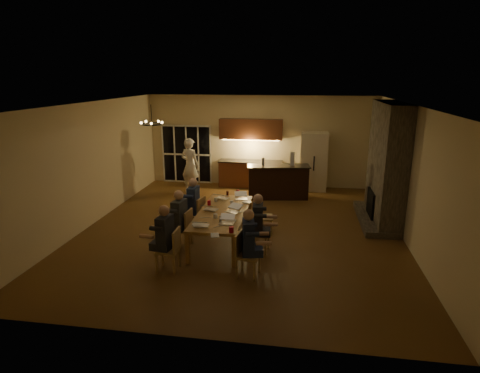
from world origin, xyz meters
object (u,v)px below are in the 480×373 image
at_px(chair_left_near, 168,250).
at_px(laptop_a, 201,221).
at_px(chandelier, 152,124).
at_px(dining_table, 223,226).
at_px(chair_left_far, 195,214).
at_px(laptop_e, 222,194).
at_px(redcup_near, 231,230).
at_px(can_silver, 220,219).
at_px(can_right, 239,206).
at_px(bar_blender, 292,159).
at_px(mug_mid, 232,203).
at_px(person_right_mid, 258,224).
at_px(bar_island, 278,182).
at_px(chair_right_near, 248,255).
at_px(person_left_far, 194,204).
at_px(redcup_mid, 209,203).
at_px(refrigerator, 314,161).
at_px(laptop_d, 233,208).
at_px(mug_back, 216,199).
at_px(person_right_near, 248,243).
at_px(plate_near, 231,220).
at_px(laptop_c, 211,205).
at_px(mug_front, 215,216).
at_px(redcup_far, 238,192).
at_px(can_cola, 227,193).
at_px(chair_left_mid, 181,228).
at_px(chair_right_far, 264,217).
at_px(plate_left, 198,224).
at_px(chair_right_mid, 259,233).
at_px(person_left_near, 165,238).
at_px(bar_bottle, 263,161).
at_px(laptop_b, 227,219).
at_px(plate_far, 247,202).

relative_size(chair_left_near, laptop_a, 2.78).
bearing_deg(chandelier, dining_table, -8.21).
bearing_deg(chair_left_far, laptop_e, 137.73).
relative_size(redcup_near, can_silver, 1.00).
height_order(can_right, bar_blender, bar_blender).
xyz_separation_m(mug_mid, can_right, (0.24, -0.29, 0.01)).
xyz_separation_m(redcup_near, can_silver, (-0.35, 0.57, 0.00)).
xyz_separation_m(chair_left_far, person_right_mid, (1.75, -1.13, 0.24)).
xyz_separation_m(bar_island, redcup_near, (-0.65, -5.00, 0.27)).
bearing_deg(chair_right_near, can_right, 23.03).
height_order(person_left_far, redcup_mid, person_left_far).
bearing_deg(chair_left_far, refrigerator, 157.47).
xyz_separation_m(laptop_d, mug_back, (-0.57, 0.76, -0.06)).
relative_size(person_right_near, laptop_a, 4.31).
relative_size(mug_mid, plate_near, 0.40).
bearing_deg(laptop_c, person_left_far, -29.62).
bearing_deg(chair_right_near, laptop_d, 28.98).
xyz_separation_m(bar_island, mug_front, (-1.15, -4.21, 0.26)).
xyz_separation_m(laptop_a, laptop_e, (0.06, 2.02, 0.00)).
bearing_deg(laptop_a, redcup_far, -103.18).
distance_m(redcup_near, can_cola, 2.64).
xyz_separation_m(chair_left_near, chandelier, (-0.90, 1.87, 2.31)).
relative_size(can_silver, can_cola, 1.00).
distance_m(chair_left_near, laptop_d, 1.98).
xyz_separation_m(bar_island, person_right_near, (-0.25, -5.34, 0.15)).
distance_m(bar_island, chair_left_mid, 4.63).
xyz_separation_m(chair_right_far, bar_blender, (0.59, 3.20, 0.85)).
bearing_deg(can_cola, mug_front, -88.17).
height_order(laptop_a, plate_left, laptop_a).
xyz_separation_m(bar_island, mug_back, (-1.41, -2.99, 0.26)).
bearing_deg(chair_right_near, mug_mid, 27.04).
height_order(laptop_d, laptop_e, same).
distance_m(chair_left_mid, chair_right_near, 2.10).
bearing_deg(person_right_near, bar_blender, -18.26).
bearing_deg(mug_back, can_cola, 71.26).
bearing_deg(chair_left_mid, person_right_near, 62.43).
relative_size(chandelier, mug_front, 5.30).
relative_size(dining_table, redcup_mid, 22.68).
xyz_separation_m(chair_right_mid, laptop_d, (-0.68, 0.43, 0.42)).
distance_m(person_left_far, plate_near, 1.66).
height_order(redcup_far, plate_left, redcup_far).
height_order(person_left_near, mug_back, person_left_near).
height_order(person_right_mid, bar_bottle, person_right_mid).
bearing_deg(person_left_far, chair_right_mid, 62.29).
xyz_separation_m(laptop_d, mug_mid, (-0.12, 0.56, -0.06)).
distance_m(laptop_e, mug_front, 1.50).
distance_m(dining_table, plate_near, 0.77).
distance_m(mug_front, can_cola, 1.79).
bearing_deg(laptop_b, dining_table, 109.19).
distance_m(person_right_near, plate_far, 2.40).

